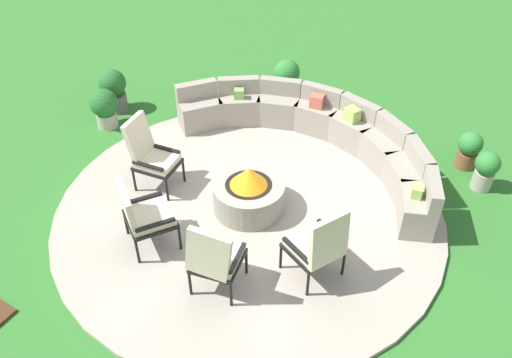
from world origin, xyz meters
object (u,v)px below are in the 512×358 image
at_px(lounge_chair_front_left, 150,154).
at_px(potted_plant_0, 113,89).
at_px(lounge_chair_back_right, 319,244).
at_px(potted_plant_3, 469,148).
at_px(lounge_chair_front_right, 142,213).
at_px(potted_plant_2, 105,107).
at_px(curved_stone_bench, 319,133).
at_px(lounge_chair_back_left, 214,257).
at_px(potted_plant_1, 486,169).
at_px(potted_plant_4, 287,76).
at_px(fire_pit, 249,193).

relative_size(lounge_chair_front_left, potted_plant_0, 1.42).
height_order(lounge_chair_back_right, potted_plant_3, lounge_chair_back_right).
relative_size(lounge_chair_front_right, potted_plant_2, 1.46).
distance_m(curved_stone_bench, lounge_chair_front_right, 3.27).
xyz_separation_m(lounge_chair_back_left, potted_plant_1, (2.34, 3.71, -0.27)).
distance_m(potted_plant_0, potted_plant_3, 6.18).
distance_m(lounge_chair_back_left, lounge_chair_back_right, 1.25).
height_order(lounge_chair_front_right, lounge_chair_back_left, lounge_chair_back_left).
xyz_separation_m(lounge_chair_front_right, potted_plant_4, (-0.31, 4.50, -0.20)).
xyz_separation_m(curved_stone_bench, potted_plant_2, (-3.55, -1.17, 0.02)).
distance_m(lounge_chair_front_left, potted_plant_2, 2.03).
height_order(fire_pit, potted_plant_1, fire_pit).
xyz_separation_m(lounge_chair_front_right, potted_plant_3, (3.22, 3.96, -0.25)).
height_order(potted_plant_0, potted_plant_3, potted_plant_0).
distance_m(lounge_chair_front_left, potted_plant_3, 4.91).
bearing_deg(potted_plant_2, fire_pit, -10.91).
bearing_deg(potted_plant_4, curved_stone_bench, -46.25).
bearing_deg(potted_plant_3, potted_plant_0, -165.65).
bearing_deg(lounge_chair_front_right, lounge_chair_back_right, 50.52).
relative_size(lounge_chair_front_right, potted_plant_4, 1.44).
relative_size(curved_stone_bench, potted_plant_4, 6.48).
bearing_deg(potted_plant_2, lounge_chair_front_right, -37.56).
relative_size(potted_plant_0, potted_plant_4, 1.10).
height_order(fire_pit, potted_plant_2, fire_pit).
distance_m(fire_pit, lounge_chair_back_right, 1.54).
bearing_deg(lounge_chair_back_right, potted_plant_0, 94.38).
relative_size(fire_pit, lounge_chair_back_left, 0.91).
bearing_deg(curved_stone_bench, potted_plant_2, -161.78).
xyz_separation_m(lounge_chair_back_right, potted_plant_1, (1.39, 2.90, -0.26)).
bearing_deg(curved_stone_bench, lounge_chair_front_right, -108.55).
distance_m(lounge_chair_front_right, potted_plant_0, 3.68).
bearing_deg(curved_stone_bench, lounge_chair_front_left, -130.04).
height_order(curved_stone_bench, lounge_chair_back_right, lounge_chair_back_right).
relative_size(lounge_chair_back_right, potted_plant_0, 1.34).
xyz_separation_m(lounge_chair_front_right, potted_plant_2, (-2.51, 1.93, -0.20)).
relative_size(lounge_chair_back_left, lounge_chair_back_right, 1.04).
xyz_separation_m(lounge_chair_back_left, potted_plant_2, (-3.73, 2.10, -0.22)).
distance_m(lounge_chair_front_right, potted_plant_4, 4.52).
bearing_deg(fire_pit, potted_plant_2, 169.09).
distance_m(lounge_chair_front_right, potted_plant_3, 5.11).
xyz_separation_m(fire_pit, potted_plant_3, (2.42, 2.67, 0.01)).
xyz_separation_m(curved_stone_bench, lounge_chair_back_left, (0.18, -3.27, 0.24)).
bearing_deg(potted_plant_0, lounge_chair_front_right, -41.33).
bearing_deg(fire_pit, potted_plant_4, 109.03).
distance_m(lounge_chair_front_left, potted_plant_0, 2.50).
relative_size(lounge_chair_front_right, lounge_chair_back_right, 0.98).
height_order(fire_pit, potted_plant_4, fire_pit).
relative_size(curved_stone_bench, potted_plant_0, 5.91).
bearing_deg(lounge_chair_front_left, potted_plant_3, 119.68).
bearing_deg(potted_plant_1, potted_plant_0, -170.08).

